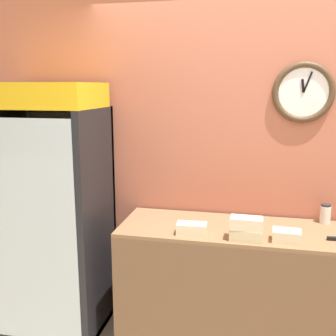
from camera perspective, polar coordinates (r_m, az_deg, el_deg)
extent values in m
cube|color=#B7664C|center=(3.06, 12.28, 1.40)|extent=(5.20, 0.06, 2.70)
torus|color=#4C3823|center=(2.99, 19.05, 10.34)|extent=(0.43, 0.05, 0.43)
cylinder|color=white|center=(2.99, 19.05, 10.34)|extent=(0.35, 0.01, 0.35)
cube|color=black|center=(2.98, 19.00, 11.22)|extent=(0.03, 0.01, 0.09)
cube|color=black|center=(2.98, 19.63, 11.67)|extent=(0.06, 0.01, 0.15)
cube|color=brown|center=(3.03, 11.47, -16.97)|extent=(1.83, 0.61, 0.89)
cube|color=brown|center=(2.84, 11.85, -8.86)|extent=(1.83, 0.61, 0.02)
cube|color=black|center=(3.45, -13.83, -5.79)|extent=(0.77, 0.04, 1.73)
cube|color=black|center=(3.38, -21.61, -6.65)|extent=(0.05, 0.63, 1.73)
cube|color=black|center=(3.05, -10.10, -7.97)|extent=(0.05, 0.63, 1.73)
cube|color=black|center=(3.56, -15.34, -20.25)|extent=(0.77, 0.63, 0.05)
cube|color=white|center=(3.43, -14.03, -5.92)|extent=(0.67, 0.02, 1.63)
cube|color=silver|center=(2.94, -19.17, -9.24)|extent=(0.67, 0.01, 1.63)
cube|color=gold|center=(3.01, -17.50, 10.03)|extent=(0.77, 0.57, 0.18)
cube|color=silver|center=(3.32, -15.95, -13.60)|extent=(0.65, 0.51, 0.01)
cube|color=silver|center=(3.18, -16.34, -7.25)|extent=(0.65, 0.51, 0.01)
cube|color=silver|center=(3.08, -16.76, -0.39)|extent=(0.65, 0.51, 0.01)
cylinder|color=#72337F|center=(2.87, -18.48, 0.50)|extent=(0.06, 0.06, 0.17)
cylinder|color=#72337F|center=(2.85, -18.64, 2.92)|extent=(0.03, 0.03, 0.07)
cylinder|color=#B2231E|center=(3.16, -18.98, -13.50)|extent=(0.08, 0.08, 0.16)
cylinder|color=#B2231E|center=(3.11, -19.12, -11.63)|extent=(0.03, 0.03, 0.07)
cylinder|color=#B2231E|center=(3.11, -16.89, -14.23)|extent=(0.08, 0.08, 0.12)
cylinder|color=#B2231E|center=(3.07, -16.99, -12.85)|extent=(0.03, 0.03, 0.05)
cylinder|color=#2D6B38|center=(2.94, -20.62, 0.35)|extent=(0.07, 0.07, 0.14)
cylinder|color=#2D6B38|center=(2.92, -20.76, 2.33)|extent=(0.03, 0.03, 0.06)
cylinder|color=#B2231E|center=(3.23, -21.67, -12.97)|extent=(0.06, 0.06, 0.17)
cylinder|color=#B2231E|center=(3.18, -21.84, -10.97)|extent=(0.02, 0.02, 0.07)
cylinder|color=orange|center=(2.77, -14.58, -0.23)|extent=(0.08, 0.08, 0.11)
cylinder|color=orange|center=(2.76, -14.66, 1.42)|extent=(0.03, 0.03, 0.05)
cylinder|color=#72337F|center=(3.03, -14.78, -14.17)|extent=(0.06, 0.06, 0.17)
cylinder|color=#72337F|center=(2.98, -14.91, -12.02)|extent=(0.02, 0.02, 0.07)
cylinder|color=#5B2D19|center=(2.86, -14.10, -7.38)|extent=(0.06, 0.06, 0.17)
cylinder|color=#5B2D19|center=(2.82, -14.22, -5.06)|extent=(0.02, 0.02, 0.07)
cube|color=beige|center=(2.62, 11.25, -9.42)|extent=(0.21, 0.13, 0.08)
cube|color=beige|center=(2.59, 11.32, -7.85)|extent=(0.21, 0.12, 0.08)
cube|color=beige|center=(2.68, 3.45, -8.77)|extent=(0.21, 0.12, 0.07)
cube|color=beige|center=(2.66, 16.83, -9.41)|extent=(0.18, 0.13, 0.08)
cube|color=black|center=(2.79, 23.25, -9.43)|extent=(0.12, 0.03, 0.02)
cylinder|color=silver|center=(3.09, 21.86, -6.28)|extent=(0.08, 0.08, 0.13)
cylinder|color=#262628|center=(3.07, 21.96, -5.02)|extent=(0.07, 0.07, 0.01)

